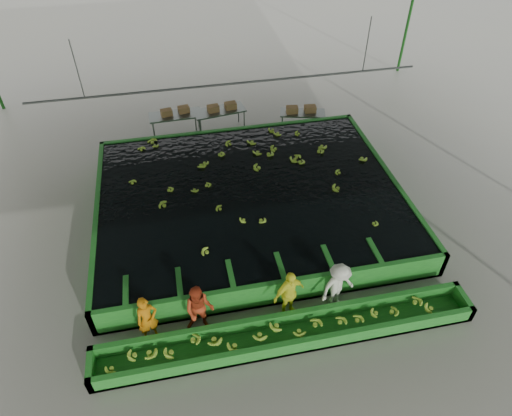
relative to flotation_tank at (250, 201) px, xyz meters
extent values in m
plane|color=gray|center=(0.00, -1.50, -0.45)|extent=(80.00, 80.00, 0.00)
cube|color=gray|center=(0.00, -1.50, 4.55)|extent=(20.00, 22.00, 0.04)
cube|color=black|center=(0.00, 0.00, 0.40)|extent=(9.70, 7.70, 0.00)
cylinder|color=#59605B|center=(0.00, 3.50, 2.55)|extent=(0.08, 0.08, 14.00)
cylinder|color=#59605B|center=(-5.00, 3.50, 3.55)|extent=(0.04, 0.04, 2.00)
cylinder|color=#59605B|center=(5.00, 3.50, 3.55)|extent=(0.04, 0.04, 2.00)
imported|color=#BD6C09|center=(-3.48, -4.30, 0.30)|extent=(0.64, 0.53, 1.51)
imported|color=#A83718|center=(-2.17, -4.30, 0.35)|extent=(0.89, 0.76, 1.60)
imported|color=#F5F82B|center=(0.20, -4.30, 0.36)|extent=(1.02, 0.70, 1.61)
imported|color=beige|center=(1.56, -4.30, 0.33)|extent=(1.13, 0.84, 1.56)
camera|label=1|loc=(-2.17, -11.42, 10.02)|focal=32.00mm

